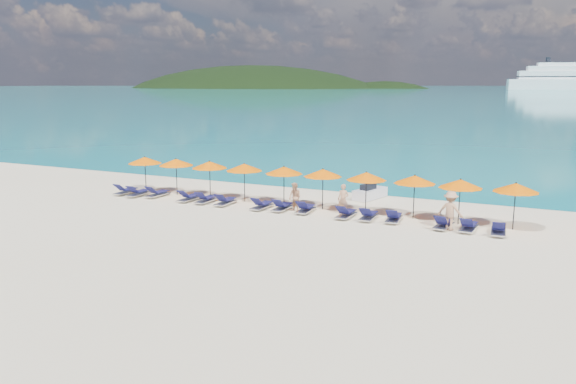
% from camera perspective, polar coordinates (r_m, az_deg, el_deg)
% --- Properties ---
extents(ground, '(1400.00, 1400.00, 0.00)m').
position_cam_1_polar(ground, '(26.88, -2.73, -3.63)').
color(ground, beige).
extents(sea, '(1600.00, 1300.00, 0.01)m').
position_cam_1_polar(sea, '(683.10, 24.50, 9.57)').
color(sea, '#1FA9B2').
rests_on(sea, ground).
extents(headland_main, '(374.00, 242.00, 126.50)m').
position_cam_1_polar(headland_main, '(645.29, -3.87, 7.11)').
color(headland_main, black).
rests_on(headland_main, ground).
extents(headland_small, '(162.00, 126.00, 85.50)m').
position_cam_1_polar(headland_small, '(606.54, 9.66, 7.01)').
color(headland_small, black).
rests_on(headland_small, ground).
extents(jetski, '(1.57, 2.64, 0.89)m').
position_cam_1_polar(jetski, '(33.71, 8.30, -0.07)').
color(jetski, silver).
rests_on(jetski, ground).
extents(beachgoer_a, '(0.60, 0.40, 1.61)m').
position_cam_1_polar(beachgoer_a, '(29.43, 5.62, -0.76)').
color(beachgoer_a, tan).
rests_on(beachgoer_a, ground).
extents(beachgoer_b, '(0.88, 0.72, 1.57)m').
position_cam_1_polar(beachgoer_b, '(29.92, 0.70, -0.55)').
color(beachgoer_b, tan).
rests_on(beachgoer_b, ground).
extents(beachgoer_c, '(1.28, 0.75, 1.86)m').
position_cam_1_polar(beachgoer_c, '(27.28, 16.17, -1.83)').
color(beachgoer_c, tan).
rests_on(beachgoer_c, ground).
extents(umbrella_0, '(2.10, 2.10, 2.28)m').
position_cam_1_polar(umbrella_0, '(36.32, -14.35, 3.15)').
color(umbrella_0, black).
rests_on(umbrella_0, ground).
extents(umbrella_1, '(2.10, 2.10, 2.28)m').
position_cam_1_polar(umbrella_1, '(34.97, -11.31, 2.98)').
color(umbrella_1, black).
rests_on(umbrella_1, ground).
extents(umbrella_2, '(2.10, 2.10, 2.28)m').
position_cam_1_polar(umbrella_2, '(33.55, -7.98, 2.75)').
color(umbrella_2, black).
rests_on(umbrella_2, ground).
extents(umbrella_3, '(2.10, 2.10, 2.28)m').
position_cam_1_polar(umbrella_3, '(32.34, -4.47, 2.52)').
color(umbrella_3, black).
rests_on(umbrella_3, ground).
extents(umbrella_4, '(2.10, 2.10, 2.28)m').
position_cam_1_polar(umbrella_4, '(31.16, -0.41, 2.22)').
color(umbrella_4, black).
rests_on(umbrella_4, ground).
extents(umbrella_5, '(2.10, 2.10, 2.28)m').
position_cam_1_polar(umbrella_5, '(30.32, 3.57, 1.95)').
color(umbrella_5, black).
rests_on(umbrella_5, ground).
extents(umbrella_6, '(2.10, 2.10, 2.28)m').
position_cam_1_polar(umbrella_6, '(29.47, 7.97, 1.60)').
color(umbrella_6, black).
rests_on(umbrella_6, ground).
extents(umbrella_7, '(2.10, 2.10, 2.28)m').
position_cam_1_polar(umbrella_7, '(28.92, 12.75, 1.25)').
color(umbrella_7, black).
rests_on(umbrella_7, ground).
extents(umbrella_8, '(2.10, 2.10, 2.28)m').
position_cam_1_polar(umbrella_8, '(28.29, 17.12, 0.82)').
color(umbrella_8, black).
rests_on(umbrella_8, ground).
extents(umbrella_9, '(2.10, 2.10, 2.28)m').
position_cam_1_polar(umbrella_9, '(28.12, 22.14, 0.42)').
color(umbrella_9, black).
rests_on(umbrella_9, ground).
extents(lounger_0, '(0.68, 1.72, 0.66)m').
position_cam_1_polar(lounger_0, '(36.06, -16.17, 0.13)').
color(lounger_0, silver).
rests_on(lounger_0, ground).
extents(lounger_1, '(0.63, 1.70, 0.66)m').
position_cam_1_polar(lounger_1, '(35.26, -14.97, -0.05)').
color(lounger_1, silver).
rests_on(lounger_1, ground).
extents(lounger_2, '(0.73, 1.74, 0.66)m').
position_cam_1_polar(lounger_2, '(34.75, -13.15, -0.12)').
color(lounger_2, silver).
rests_on(lounger_2, ground).
extents(lounger_3, '(0.76, 1.75, 0.66)m').
position_cam_1_polar(lounger_3, '(33.15, -9.99, -0.54)').
color(lounger_3, silver).
rests_on(lounger_3, ground).
extents(lounger_4, '(0.62, 1.70, 0.66)m').
position_cam_1_polar(lounger_4, '(32.51, -8.32, -0.71)').
color(lounger_4, silver).
rests_on(lounger_4, ground).
extents(lounger_5, '(0.67, 1.72, 0.66)m').
position_cam_1_polar(lounger_5, '(31.82, -6.39, -0.92)').
color(lounger_5, silver).
rests_on(lounger_5, ground).
extents(lounger_6, '(0.72, 1.73, 0.66)m').
position_cam_1_polar(lounger_6, '(30.64, -2.67, -1.33)').
color(lounger_6, silver).
rests_on(lounger_6, ground).
extents(lounger_7, '(0.63, 1.70, 0.66)m').
position_cam_1_polar(lounger_7, '(30.26, -0.59, -1.48)').
color(lounger_7, silver).
rests_on(lounger_7, ground).
extents(lounger_8, '(0.70, 1.73, 0.66)m').
position_cam_1_polar(lounger_8, '(29.79, 1.79, -1.69)').
color(lounger_8, silver).
rests_on(lounger_8, ground).
extents(lounger_9, '(0.71, 1.73, 0.66)m').
position_cam_1_polar(lounger_9, '(28.81, 5.91, -2.19)').
color(lounger_9, silver).
rests_on(lounger_9, ground).
extents(lounger_10, '(0.66, 1.71, 0.66)m').
position_cam_1_polar(lounger_10, '(28.53, 8.17, -2.37)').
color(lounger_10, silver).
rests_on(lounger_10, ground).
extents(lounger_11, '(0.76, 1.75, 0.66)m').
position_cam_1_polar(lounger_11, '(28.34, 10.70, -2.55)').
color(lounger_11, silver).
rests_on(lounger_11, ground).
extents(lounger_12, '(0.78, 1.75, 0.66)m').
position_cam_1_polar(lounger_12, '(27.61, 15.51, -3.13)').
color(lounger_12, silver).
rests_on(lounger_12, ground).
extents(lounger_13, '(0.73, 1.74, 0.66)m').
position_cam_1_polar(lounger_13, '(27.47, 17.88, -3.33)').
color(lounger_13, silver).
rests_on(lounger_13, ground).
extents(lounger_14, '(0.74, 1.74, 0.66)m').
position_cam_1_polar(lounger_14, '(27.30, 20.59, -3.60)').
color(lounger_14, silver).
rests_on(lounger_14, ground).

